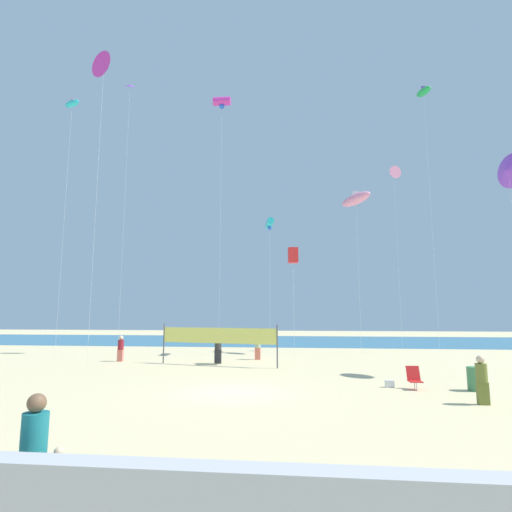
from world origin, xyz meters
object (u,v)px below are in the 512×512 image
object	(u,v)px
folding_beach_chair	(414,377)
kite_pink_delta	(394,173)
toddler_figure	(57,476)
kite_violet_delta	(509,170)
kite_cyan_tube	(270,224)
kite_violet_diamond	(130,94)
beach_handbag	(390,384)
trash_barrel	(475,379)
kite_pink_inflatable	(356,199)
kite_magenta_delta	(104,66)
kite_magenta_tube	(222,102)
beachgoer_maroon_shirt	(121,348)
beachgoer_charcoal_shirt	(218,347)
mother_figure	(34,447)
volleyball_net	(218,337)
kite_green_inflatable	(424,92)
kite_red_box	(293,255)
beachgoer_olive_shirt	(482,378)
kite_cyan_inflatable	(72,105)
beachgoer_sage_shirt	(258,346)

from	to	relation	value
folding_beach_chair	kite_pink_delta	world-z (taller)	kite_pink_delta
toddler_figure	kite_violet_delta	size ratio (longest dim) A/B	0.08
kite_cyan_tube	kite_violet_diamond	size ratio (longest dim) A/B	0.49
beach_handbag	kite_pink_delta	xyz separation A→B (m)	(4.48, 16.82, 14.81)
trash_barrel	kite_pink_inflatable	xyz separation A→B (m)	(-2.30, 14.72, 11.58)
kite_magenta_delta	kite_violet_diamond	world-z (taller)	kite_violet_diamond
kite_magenta_tube	toddler_figure	bearing A→B (deg)	-84.33
beachgoer_maroon_shirt	beach_handbag	world-z (taller)	beachgoer_maroon_shirt
beachgoer_charcoal_shirt	kite_violet_diamond	xyz separation A→B (m)	(-7.90, 3.18, 18.99)
kite_magenta_delta	mother_figure	bearing A→B (deg)	-63.85
kite_magenta_tube	kite_pink_inflatable	bearing A→B (deg)	7.96
volleyball_net	kite_pink_delta	size ratio (longest dim) A/B	0.47
folding_beach_chair	kite_violet_diamond	bearing A→B (deg)	139.55
beach_handbag	kite_magenta_delta	distance (m)	24.86
kite_magenta_delta	kite_green_inflatable	bearing A→B (deg)	25.28
kite_cyan_tube	kite_red_box	bearing A→B (deg)	-72.11
beachgoer_charcoal_shirt	kite_red_box	bearing A→B (deg)	43.48
kite_pink_delta	kite_violet_delta	distance (m)	14.51
beachgoer_olive_shirt	kite_violet_diamond	size ratio (longest dim) A/B	0.08
kite_green_inflatable	kite_cyan_inflatable	xyz separation A→B (m)	(-26.82, -7.63, -3.63)
kite_magenta_tube	kite_green_inflatable	distance (m)	17.09
beachgoer_olive_shirt	trash_barrel	size ratio (longest dim) A/B	1.75
beachgoer_sage_shirt	volleyball_net	size ratio (longest dim) A/B	0.23
kite_green_inflatable	kite_cyan_inflatable	size ratio (longest dim) A/B	1.20
kite_magenta_delta	kite_cyan_inflatable	size ratio (longest dim) A/B	1.06
kite_cyan_tube	beachgoer_sage_shirt	bearing A→B (deg)	-101.46
toddler_figure	kite_magenta_delta	bearing A→B (deg)	93.60
kite_magenta_delta	kite_red_box	distance (m)	17.04
kite_violet_delta	beachgoer_maroon_shirt	bearing A→B (deg)	168.77
beach_handbag	kite_green_inflatable	size ratio (longest dim) A/B	0.02
beachgoer_maroon_shirt	folding_beach_chair	distance (m)	17.95
beachgoer_olive_shirt	beach_handbag	distance (m)	3.92
mother_figure	kite_red_box	distance (m)	19.66
beachgoer_sage_shirt	beachgoer_charcoal_shirt	size ratio (longest dim) A/B	0.92
beachgoer_maroon_shirt	kite_magenta_delta	world-z (taller)	kite_magenta_delta
kite_red_box	kite_cyan_inflatable	distance (m)	19.53
kite_violet_diamond	kite_green_inflatable	bearing A→B (deg)	12.60
kite_magenta_delta	kite_violet_diamond	xyz separation A→B (m)	(-0.74, 5.52, 1.32)
beach_handbag	kite_pink_inflatable	size ratio (longest dim) A/B	0.03
kite_green_inflatable	beachgoer_olive_shirt	bearing A→B (deg)	-103.80
beachgoer_charcoal_shirt	kite_magenta_delta	world-z (taller)	kite_magenta_delta
folding_beach_chair	kite_green_inflatable	distance (m)	27.23
volleyball_net	beach_handbag	size ratio (longest dim) A/B	20.24
kite_magenta_delta	beachgoer_charcoal_shirt	bearing A→B (deg)	18.16
beachgoer_olive_shirt	kite_violet_delta	distance (m)	12.22
kite_violet_diamond	beachgoer_sage_shirt	bearing A→B (deg)	-4.25
mother_figure	kite_green_inflatable	distance (m)	37.29
beachgoer_maroon_shirt	kite_magenta_tube	bearing A→B (deg)	-79.40
beachgoer_olive_shirt	kite_green_inflatable	bearing A→B (deg)	46.49
kite_pink_inflatable	beachgoer_maroon_shirt	bearing A→B (deg)	-157.75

